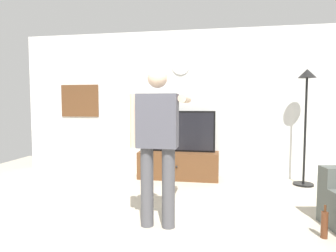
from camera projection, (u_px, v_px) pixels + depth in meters
name	position (u px, v px, depth m)	size (l,w,h in m)	color
ground_plane	(148.00, 249.00, 2.67)	(8.40, 8.40, 0.00)	#B2A893
back_wall	(185.00, 103.00, 5.47)	(6.40, 0.10, 2.70)	silver
tv_stand	(178.00, 165.00, 5.22)	(1.43, 0.51, 0.48)	brown
television	(179.00, 131.00, 5.22)	(1.29, 0.07, 0.73)	black
wall_clock	(181.00, 66.00, 5.37)	(0.33, 0.33, 0.03)	white
framed_picture	(80.00, 101.00, 5.77)	(0.78, 0.04, 0.63)	brown
floor_lamp	(306.00, 103.00, 4.69)	(0.32, 0.32, 1.90)	black
person_standing_nearer_lamp	(158.00, 137.00, 3.11)	(0.61, 0.78, 1.71)	#4C4C51
beverage_bottle	(324.00, 224.00, 2.88)	(0.07, 0.07, 0.34)	#592D19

